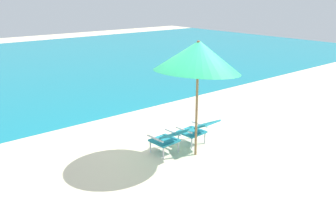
# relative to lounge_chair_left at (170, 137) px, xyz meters

# --- Properties ---
(ground_plane) EXTENTS (40.00, 40.00, 0.00)m
(ground_plane) POSITION_rel_lounge_chair_left_xyz_m (0.39, 4.09, -0.40)
(ground_plane) COLOR beige
(ocean_band) EXTENTS (40.00, 18.00, 0.01)m
(ocean_band) POSITION_rel_lounge_chair_left_xyz_m (0.39, 11.94, -0.40)
(ocean_band) COLOR teal
(ocean_band) RESTS_ON ground_plane
(lounge_chair_left) EXTENTS (0.58, 0.90, 0.68)m
(lounge_chair_left) POSITION_rel_lounge_chair_left_xyz_m (0.00, 0.00, 0.00)
(lounge_chair_left) COLOR teal
(lounge_chair_left) RESTS_ON ground_plane
(lounge_chair_right) EXTENTS (0.59, 0.90, 0.68)m
(lounge_chair_right) POSITION_rel_lounge_chair_left_xyz_m (0.80, -0.02, 0.00)
(lounge_chair_right) COLOR teal
(lounge_chair_right) RESTS_ON ground_plane
(beach_umbrella_center) EXTENTS (2.03, 1.99, 2.49)m
(beach_umbrella_center) POSITION_rel_lounge_chair_left_xyz_m (0.44, -0.33, 1.71)
(beach_umbrella_center) COLOR olive
(beach_umbrella_center) RESTS_ON ground_plane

